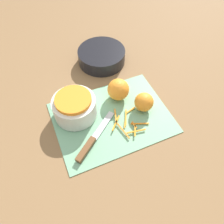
# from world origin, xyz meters

# --- Properties ---
(ground_plane) EXTENTS (4.00, 4.00, 0.00)m
(ground_plane) POSITION_xyz_m (0.00, 0.00, 0.00)
(ground_plane) COLOR olive
(cutting_board) EXTENTS (0.42, 0.31, 0.01)m
(cutting_board) POSITION_xyz_m (0.00, 0.00, 0.00)
(cutting_board) COLOR #75AD84
(cutting_board) RESTS_ON ground_plane
(bowl_speckled) EXTENTS (0.15, 0.15, 0.09)m
(bowl_speckled) POSITION_xyz_m (-0.12, 0.06, 0.05)
(bowl_speckled) COLOR silver
(bowl_speckled) RESTS_ON cutting_board
(bowl_dark) EXTENTS (0.21, 0.21, 0.06)m
(bowl_dark) POSITION_xyz_m (0.08, 0.31, 0.03)
(bowl_dark) COLOR black
(bowl_dark) RESTS_ON ground_plane
(knife) EXTENTS (0.19, 0.15, 0.02)m
(knife) POSITION_xyz_m (-0.11, -0.08, 0.01)
(knife) COLOR brown
(knife) RESTS_ON cutting_board
(orange_left) EXTENTS (0.07, 0.07, 0.07)m
(orange_left) POSITION_xyz_m (0.12, -0.01, 0.04)
(orange_left) COLOR orange
(orange_left) RESTS_ON cutting_board
(orange_right) EXTENTS (0.08, 0.08, 0.08)m
(orange_right) POSITION_xyz_m (0.06, 0.08, 0.05)
(orange_right) COLOR orange
(orange_right) RESTS_ON cutting_board
(peel_pile) EXTENTS (0.14, 0.14, 0.01)m
(peel_pile) POSITION_xyz_m (0.04, -0.05, 0.01)
(peel_pile) COLOR orange
(peel_pile) RESTS_ON cutting_board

